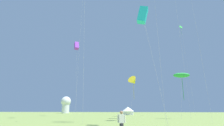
{
  "coord_description": "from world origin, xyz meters",
  "views": [
    {
      "loc": [
        7.43,
        -4.69,
        1.75
      ],
      "look_at": [
        0.0,
        32.0,
        11.81
      ],
      "focal_mm": 28.39,
      "sensor_mm": 36.0,
      "label": 1
    }
  ],
  "objects_px": {
    "kite_yellow_delta": "(133,81)",
    "kite_green_diamond": "(181,31)",
    "kite_purple_box": "(77,46)",
    "person_spectator": "(122,124)",
    "kite_cyan_box": "(143,15)",
    "kite_green_parafoil": "(182,75)",
    "festival_tent_right": "(128,110)",
    "observatory_dome": "(66,104)"
  },
  "relations": [
    {
      "from": "kite_yellow_delta",
      "to": "kite_green_diamond",
      "type": "relative_size",
      "value": 0.41
    },
    {
      "from": "kite_purple_box",
      "to": "person_spectator",
      "type": "xyz_separation_m",
      "value": [
        22.32,
        -42.94,
        -23.27
      ]
    },
    {
      "from": "kite_cyan_box",
      "to": "kite_purple_box",
      "type": "distance_m",
      "value": 43.63
    },
    {
      "from": "kite_green_parafoil",
      "to": "kite_green_diamond",
      "type": "height_order",
      "value": "kite_green_diamond"
    },
    {
      "from": "festival_tent_right",
      "to": "kite_green_diamond",
      "type": "bearing_deg",
      "value": -33.17
    },
    {
      "from": "kite_green_diamond",
      "to": "person_spectator",
      "type": "relative_size",
      "value": 17.82
    },
    {
      "from": "kite_green_parafoil",
      "to": "kite_green_diamond",
      "type": "bearing_deg",
      "value": 75.2
    },
    {
      "from": "kite_green_parafoil",
      "to": "person_spectator",
      "type": "bearing_deg",
      "value": -108.28
    },
    {
      "from": "kite_green_parafoil",
      "to": "observatory_dome",
      "type": "height_order",
      "value": "observatory_dome"
    },
    {
      "from": "kite_cyan_box",
      "to": "observatory_dome",
      "type": "xyz_separation_m",
      "value": [
        -53.39,
        90.19,
        -7.68
      ]
    },
    {
      "from": "kite_yellow_delta",
      "to": "kite_cyan_box",
      "type": "relative_size",
      "value": 0.85
    },
    {
      "from": "person_spectator",
      "to": "kite_yellow_delta",
      "type": "bearing_deg",
      "value": 93.26
    },
    {
      "from": "kite_green_diamond",
      "to": "observatory_dome",
      "type": "height_order",
      "value": "kite_green_diamond"
    },
    {
      "from": "kite_green_parafoil",
      "to": "person_spectator",
      "type": "height_order",
      "value": "kite_green_parafoil"
    },
    {
      "from": "kite_green_diamond",
      "to": "kite_purple_box",
      "type": "relative_size",
      "value": 1.2
    },
    {
      "from": "kite_purple_box",
      "to": "festival_tent_right",
      "type": "height_order",
      "value": "kite_purple_box"
    },
    {
      "from": "kite_purple_box",
      "to": "observatory_dome",
      "type": "relative_size",
      "value": 2.37
    },
    {
      "from": "kite_green_parafoil",
      "to": "observatory_dome",
      "type": "relative_size",
      "value": 0.95
    },
    {
      "from": "kite_green_parafoil",
      "to": "kite_cyan_box",
      "type": "bearing_deg",
      "value": -110.52
    },
    {
      "from": "kite_yellow_delta",
      "to": "kite_green_diamond",
      "type": "height_order",
      "value": "kite_green_diamond"
    },
    {
      "from": "kite_green_parafoil",
      "to": "kite_yellow_delta",
      "type": "bearing_deg",
      "value": 129.11
    },
    {
      "from": "person_spectator",
      "to": "festival_tent_right",
      "type": "distance_m",
      "value": 61.32
    },
    {
      "from": "festival_tent_right",
      "to": "observatory_dome",
      "type": "xyz_separation_m",
      "value": [
        -45.24,
        37.29,
        4.23
      ]
    },
    {
      "from": "kite_green_parafoil",
      "to": "kite_cyan_box",
      "type": "height_order",
      "value": "kite_cyan_box"
    },
    {
      "from": "kite_cyan_box",
      "to": "person_spectator",
      "type": "xyz_separation_m",
      "value": [
        -1.75,
        -8.08,
        -12.85
      ]
    },
    {
      "from": "kite_yellow_delta",
      "to": "observatory_dome",
      "type": "xyz_separation_m",
      "value": [
        -49.14,
        54.46,
        -4.77
      ]
    },
    {
      "from": "kite_cyan_box",
      "to": "festival_tent_right",
      "type": "bearing_deg",
      "value": 98.76
    },
    {
      "from": "kite_yellow_delta",
      "to": "kite_green_parafoil",
      "type": "height_order",
      "value": "kite_yellow_delta"
    },
    {
      "from": "kite_cyan_box",
      "to": "observatory_dome",
      "type": "bearing_deg",
      "value": 120.62
    },
    {
      "from": "kite_green_diamond",
      "to": "observatory_dome",
      "type": "relative_size",
      "value": 2.86
    },
    {
      "from": "kite_yellow_delta",
      "to": "observatory_dome",
      "type": "height_order",
      "value": "kite_yellow_delta"
    },
    {
      "from": "observatory_dome",
      "to": "kite_yellow_delta",
      "type": "bearing_deg",
      "value": -47.94
    },
    {
      "from": "observatory_dome",
      "to": "person_spectator",
      "type": "bearing_deg",
      "value": -62.28
    },
    {
      "from": "kite_green_parafoil",
      "to": "festival_tent_right",
      "type": "relative_size",
      "value": 2.07
    },
    {
      "from": "kite_green_parafoil",
      "to": "kite_purple_box",
      "type": "bearing_deg",
      "value": 156.34
    },
    {
      "from": "observatory_dome",
      "to": "festival_tent_right",
      "type": "bearing_deg",
      "value": -39.5
    },
    {
      "from": "kite_yellow_delta",
      "to": "kite_green_diamond",
      "type": "xyz_separation_m",
      "value": [
        16.92,
        3.55,
        17.64
      ]
    },
    {
      "from": "kite_purple_box",
      "to": "festival_tent_right",
      "type": "xyz_separation_m",
      "value": [
        15.92,
        18.03,
        -22.34
      ]
    },
    {
      "from": "kite_green_diamond",
      "to": "festival_tent_right",
      "type": "distance_m",
      "value": 36.45
    },
    {
      "from": "kite_purple_box",
      "to": "observatory_dome",
      "type": "distance_m",
      "value": 65.18
    },
    {
      "from": "kite_cyan_box",
      "to": "festival_tent_right",
      "type": "xyz_separation_m",
      "value": [
        -8.15,
        52.9,
        -11.92
      ]
    },
    {
      "from": "kite_yellow_delta",
      "to": "person_spectator",
      "type": "distance_m",
      "value": 44.99
    }
  ]
}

